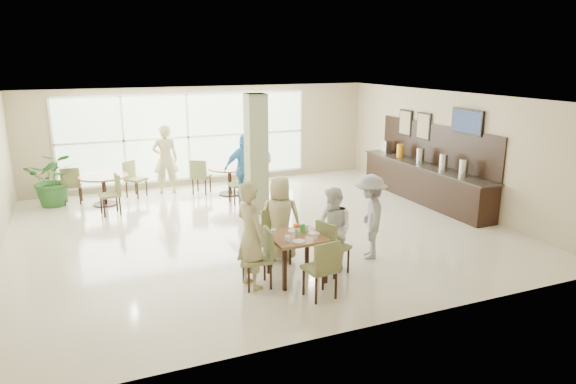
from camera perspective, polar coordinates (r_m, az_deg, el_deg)
name	(u,v)px	position (r m, az deg, el deg)	size (l,w,h in m)	color
ground	(258,229)	(11.12, -3.35, -4.12)	(10.00, 10.00, 0.00)	beige
room_shell	(257,151)	(10.69, -3.48, 4.54)	(10.00, 10.00, 10.00)	white
window_bank	(188,137)	(14.86, -11.03, 6.02)	(7.00, 0.04, 7.00)	silver
column	(256,154)	(11.99, -3.55, 4.19)	(0.45, 0.45, 2.80)	#7B8159
main_table	(296,242)	(8.51, 0.94, -5.55)	(0.86, 0.86, 0.75)	brown
round_table_left	(104,182)	(13.56, -19.81, 1.09)	(1.20, 1.20, 0.75)	brown
round_table_right	(230,173)	(13.83, -6.51, 2.11)	(1.16, 1.16, 0.75)	brown
chairs_main_table	(297,252)	(8.54, 0.96, -6.70)	(1.92, 2.00, 0.95)	#636C3B
chairs_table_left	(106,186)	(13.58, -19.54, 0.62)	(2.13, 1.97, 0.95)	#636C3B
chairs_table_right	(231,177)	(13.84, -6.39, 1.65)	(2.09, 1.90, 0.95)	#636C3B
tabletop_clutter	(298,232)	(8.45, 1.12, -4.50)	(0.78, 0.71, 0.21)	white
buffet_counter	(424,180)	(13.59, 14.89, 1.34)	(0.64, 4.70, 1.95)	black
wall_tv	(467,122)	(12.64, 19.29, 7.38)	(0.06, 1.00, 0.58)	black
framed_art_a	(424,126)	(13.90, 14.83, 7.08)	(0.05, 0.55, 0.70)	black
framed_art_b	(405,123)	(14.54, 12.92, 7.52)	(0.05, 0.55, 0.70)	black
potted_plant	(54,179)	(13.95, -24.60, 1.32)	(1.21, 1.21, 1.35)	#295F26
teen_left	(251,235)	(8.16, -4.16, -4.77)	(0.64, 0.42, 1.75)	tan
teen_far	(280,218)	(9.26, -0.88, -2.95)	(0.76, 0.42, 1.56)	tan
teen_right	(334,229)	(8.87, 5.09, -4.14)	(0.71, 0.55, 1.46)	white
teen_standing	(370,217)	(9.47, 9.12, -2.73)	(1.01, 0.58, 1.56)	#949496
adult_a	(244,169)	(12.89, -4.90, 2.57)	(1.04, 0.59, 1.77)	#4290C8
adult_b	(258,159)	(14.06, -3.39, 3.72)	(1.68, 0.72, 1.81)	white
adult_standing	(165,159)	(14.19, -13.46, 3.57)	(0.68, 0.45, 1.88)	tan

